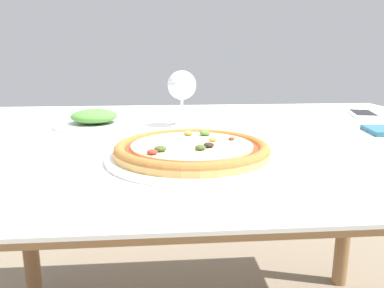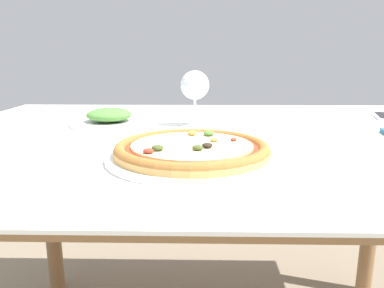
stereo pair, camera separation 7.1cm
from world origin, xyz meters
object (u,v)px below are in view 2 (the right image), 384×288
(wine_glass_far_left, at_px, (195,87))
(side_plate, at_px, (109,118))
(pizza_plate, at_px, (192,151))
(dining_table, at_px, (216,162))

(wine_glass_far_left, xyz_separation_m, side_plate, (-0.24, 0.01, -0.09))
(pizza_plate, xyz_separation_m, side_plate, (-0.24, 0.36, 0.00))
(wine_glass_far_left, distance_m, side_plate, 0.26)
(side_plate, bearing_deg, dining_table, -20.56)
(dining_table, distance_m, pizza_plate, 0.27)
(dining_table, distance_m, wine_glass_far_left, 0.22)
(dining_table, xyz_separation_m, wine_glass_far_left, (-0.06, 0.10, 0.19))
(pizza_plate, height_order, side_plate, side_plate)
(pizza_plate, relative_size, wine_glass_far_left, 2.13)
(pizza_plate, relative_size, side_plate, 1.50)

